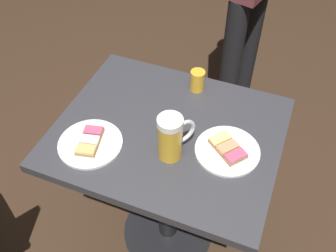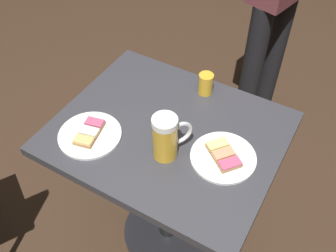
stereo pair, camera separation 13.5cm
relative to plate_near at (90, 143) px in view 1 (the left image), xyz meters
The scene contains 6 objects.
ground_plane 0.81m from the plate_near, 35.98° to the left, with size 6.00×6.00×0.00m, color #382619.
cafe_table 0.33m from the plate_near, 35.98° to the left, with size 0.80×0.66×0.75m.
plate_near is the anchor object (origin of this frame).
plate_far 0.47m from the plate_near, 17.73° to the left, with size 0.22×0.22×0.03m.
beer_mug 0.29m from the plate_near, 13.45° to the left, with size 0.10×0.13×0.17m.
beer_glass_small 0.48m from the plate_near, 58.74° to the left, with size 0.06×0.06×0.09m, color gold.
Camera 1 is at (0.34, -0.86, 1.76)m, focal length 40.57 mm.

